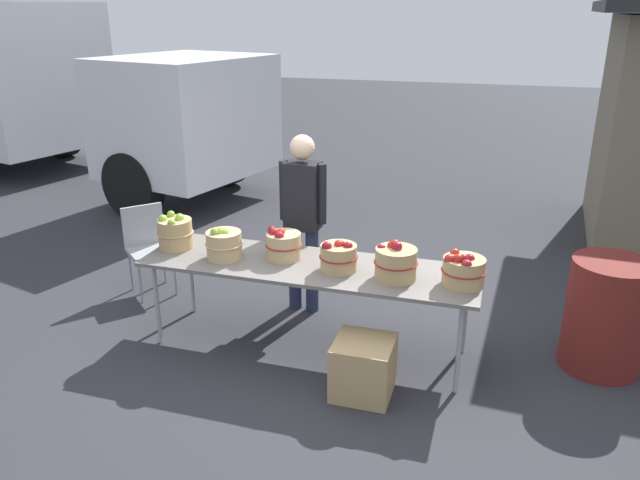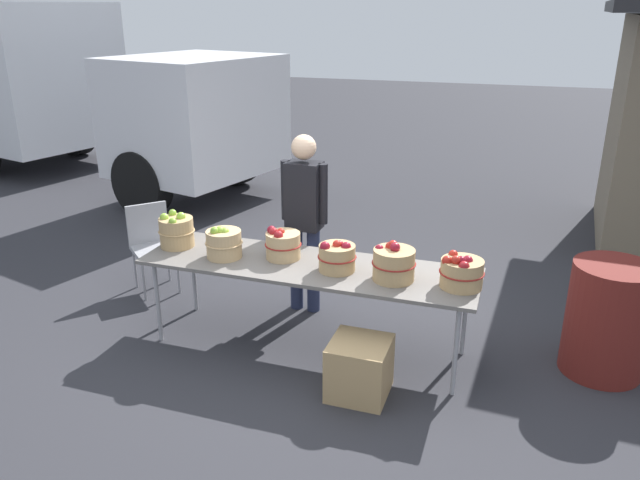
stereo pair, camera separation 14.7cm
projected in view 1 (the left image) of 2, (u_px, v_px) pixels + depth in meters
ground_plane at (310, 347)px, 5.17m from camera, size 40.00×40.00×0.00m
market_table at (309, 269)px, 4.91m from camera, size 2.70×0.76×0.75m
apple_basket_green_0 at (175, 233)px, 5.20m from camera, size 0.31×0.31×0.30m
apple_basket_green_1 at (224, 244)px, 4.98m from camera, size 0.31×0.31×0.27m
apple_basket_red_0 at (283, 245)px, 4.98m from camera, size 0.30×0.30×0.27m
apple_basket_red_1 at (339, 257)px, 4.76m from camera, size 0.30×0.30×0.26m
apple_basket_red_2 at (396, 263)px, 4.60m from camera, size 0.33×0.33×0.30m
apple_basket_red_3 at (463, 270)px, 4.50m from camera, size 0.33×0.33×0.26m
vendor_adult at (303, 211)px, 5.48m from camera, size 0.44×0.23×1.65m
box_truck at (22, 83)px, 10.26m from camera, size 7.99×3.93×2.75m
folding_chair at (148, 242)px, 6.04m from camera, size 0.56×0.56×0.86m
trash_barrel at (606, 315)px, 4.74m from camera, size 0.61×0.61×0.89m
produce_crate at (363, 367)px, 4.48m from camera, size 0.42×0.42×0.42m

